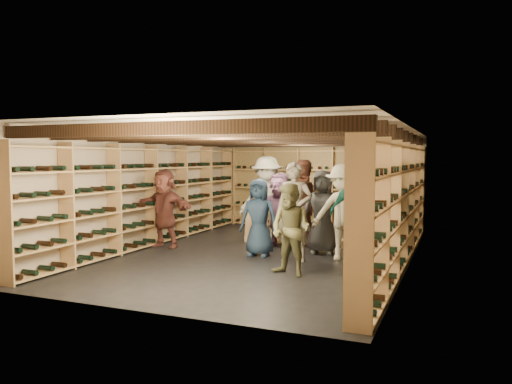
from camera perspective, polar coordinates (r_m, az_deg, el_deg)
The scene contains 21 objects.
ground at distance 9.87m, azimuth 0.83°, elevation -7.05°, with size 8.00×8.00×0.00m, color black.
walls at distance 9.71m, azimuth 0.83°, elevation -0.08°, with size 5.52×8.02×2.40m.
ceiling at distance 9.70m, azimuth 0.84°, elevation 7.01°, with size 5.50×8.00×0.01m, color beige.
ceiling_joists at distance 9.69m, azimuth 0.84°, elevation 6.18°, with size 5.40×7.12×0.18m.
wine_rack_left at distance 10.92m, azimuth -11.81°, elevation -0.37°, with size 0.32×7.50×2.15m.
wine_rack_right at distance 9.10m, azimuth 16.07°, elevation -1.30°, with size 0.32×7.50×2.15m.
wine_rack_back at distance 13.35m, azimuth 6.88°, elevation 0.47°, with size 4.70×0.30×2.15m.
crate_stack_left at distance 11.26m, azimuth -0.00°, elevation -3.92°, with size 0.59×0.50×0.68m.
crate_stack_right at distance 10.98m, azimuth 3.88°, elevation -4.13°, with size 0.56×0.42×0.68m.
crate_loose at distance 10.66m, azimuth 11.12°, elevation -5.83°, with size 0.50×0.33×0.17m, color tan.
person_2 at distance 7.97m, azimuth 3.99°, elevation -4.32°, with size 0.72×0.56×1.48m, color brown.
person_3 at distance 9.29m, azimuth 9.96°, elevation -2.28°, with size 1.14×0.66×1.77m, color beige.
person_4 at distance 8.62m, azimuth 12.10°, elevation -2.37°, with size 1.11×0.46×1.90m, color #1C6E64.
person_5 at distance 10.63m, azimuth -10.42°, elevation -1.83°, with size 1.53×0.49×1.65m, color brown.
person_6 at distance 9.54m, azimuth 0.33°, elevation -2.92°, with size 0.73×0.47×1.48m, color #1C2E47.
person_7 at distance 9.08m, azimuth 4.41°, elevation -2.26°, with size 0.66×0.43×1.81m, color gray.
person_8 at distance 10.28m, azimuth 5.68°, elevation -1.44°, with size 0.89×0.70×1.84m, color #4D271B.
person_9 at distance 10.93m, azimuth 1.24°, elevation -0.92°, with size 1.23×0.71×1.91m, color #A9A899.
person_10 at distance 10.88m, azimuth 4.18°, elevation -1.74°, with size 0.94×0.39×1.61m, color #2D553C.
person_11 at distance 10.39m, azimuth 2.67°, elevation -2.07°, with size 1.47×0.47×1.58m, color #835581.
person_12 at distance 9.86m, azimuth 7.58°, elevation -2.26°, with size 0.80×0.52×1.64m, color #36383C.
Camera 1 is at (3.55, -9.01, 1.89)m, focal length 35.00 mm.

